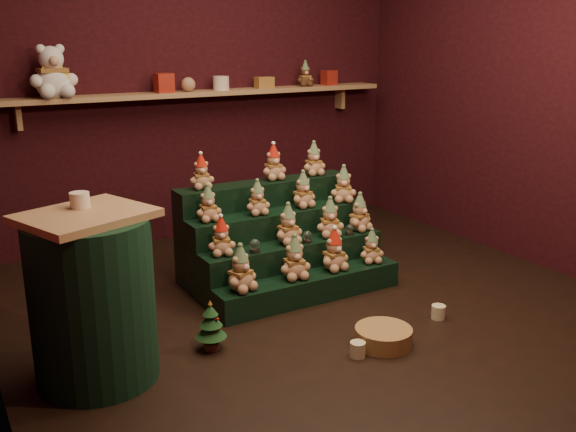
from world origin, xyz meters
TOP-DOWN VIEW (x-y plane):
  - ground at (0.00, 0.00)m, footprint 4.00×4.00m
  - back_wall at (0.00, 2.05)m, footprint 4.00×0.10m
  - right_wall at (2.05, 0.00)m, footprint 0.10×4.00m
  - back_shelf at (0.00, 1.87)m, footprint 3.60×0.26m
  - riser_tier_front at (0.03, 0.15)m, footprint 1.40×0.22m
  - riser_tier_midfront at (0.03, 0.37)m, footprint 1.40×0.22m
  - riser_tier_midback at (0.03, 0.59)m, footprint 1.40×0.22m
  - riser_tier_back at (0.03, 0.81)m, footprint 1.40×0.22m
  - teddy_0 at (-0.50, 0.15)m, footprint 0.27×0.26m
  - teddy_1 at (-0.09, 0.16)m, footprint 0.24×0.22m
  - teddy_2 at (0.24, 0.16)m, footprint 0.23×0.21m
  - teddy_3 at (0.56, 0.15)m, footprint 0.22×0.20m
  - teddy_4 at (-0.53, 0.38)m, footprint 0.22×0.21m
  - teddy_5 at (-0.02, 0.37)m, footprint 0.21×0.19m
  - teddy_6 at (0.33, 0.36)m, footprint 0.25×0.24m
  - teddy_7 at (0.61, 0.37)m, footprint 0.25×0.23m
  - teddy_8 at (-0.52, 0.60)m, footprint 0.19×0.18m
  - teddy_9 at (-0.15, 0.58)m, footprint 0.19×0.18m
  - teddy_10 at (0.24, 0.59)m, footprint 0.21×0.19m
  - teddy_11 at (0.60, 0.57)m, footprint 0.26×0.25m
  - teddy_12 at (-0.47, 0.82)m, footprint 0.20×0.19m
  - teddy_13 at (0.12, 0.83)m, footprint 0.20×0.18m
  - teddy_14 at (0.48, 0.81)m, footprint 0.20×0.18m
  - snow_globe_a at (-0.31, 0.31)m, footprint 0.07×0.07m
  - snow_globe_b at (0.11, 0.31)m, footprint 0.07×0.07m
  - snow_globe_c at (0.47, 0.31)m, footprint 0.06×0.06m
  - side_table at (-1.52, -0.17)m, footprint 0.74×0.68m
  - table_ornament at (-1.52, -0.07)m, footprint 0.10×0.10m
  - mini_christmas_tree at (-0.86, -0.18)m, footprint 0.18×0.18m
  - mug_left at (-0.17, -0.69)m, footprint 0.09×0.09m
  - mug_right at (0.59, -0.54)m, footprint 0.09×0.09m
  - wicker_basket at (0.05, -0.65)m, footprint 0.39×0.39m
  - white_bear at (-1.24, 1.84)m, footprint 0.38×0.34m
  - brown_bear at (1.03, 1.84)m, footprint 0.19×0.17m
  - gift_tin_red_a at (-0.35, 1.85)m, footprint 0.14×0.14m
  - gift_tin_cream at (0.17, 1.85)m, footprint 0.14×0.14m
  - gift_tin_red_b at (1.30, 1.85)m, footprint 0.12×0.12m
  - shelf_plush_ball at (-0.14, 1.85)m, footprint 0.12×0.12m
  - scarf_gift_box at (0.60, 1.85)m, footprint 0.16×0.10m

SIDE VIEW (x-z plane):
  - ground at x=0.00m, z-range 0.00..0.00m
  - mug_left at x=-0.17m, z-range 0.00..0.09m
  - mug_right at x=0.59m, z-range 0.00..0.09m
  - wicker_basket at x=0.05m, z-range 0.00..0.11m
  - riser_tier_front at x=0.03m, z-range 0.00..0.18m
  - mini_christmas_tree at x=-0.86m, z-range 0.00..0.31m
  - riser_tier_midfront at x=0.03m, z-range 0.00..0.36m
  - riser_tier_midback at x=0.03m, z-range 0.00..0.54m
  - teddy_3 at x=0.56m, z-range 0.18..0.43m
  - teddy_2 at x=0.24m, z-range 0.18..0.48m
  - teddy_1 at x=-0.09m, z-range 0.18..0.48m
  - teddy_0 at x=-0.50m, z-range 0.18..0.49m
  - riser_tier_back at x=0.03m, z-range 0.00..0.72m
  - snow_globe_c at x=0.47m, z-range 0.36..0.44m
  - snow_globe_b at x=0.11m, z-range 0.36..0.45m
  - snow_globe_a at x=-0.31m, z-range 0.36..0.46m
  - side_table at x=-1.52m, z-range -0.01..0.92m
  - teddy_4 at x=-0.53m, z-range 0.36..0.62m
  - teddy_7 at x=0.61m, z-range 0.36..0.64m
  - teddy_6 at x=0.33m, z-range 0.36..0.65m
  - teddy_5 at x=-0.02m, z-range 0.36..0.65m
  - teddy_9 at x=-0.15m, z-range 0.54..0.79m
  - teddy_8 at x=-0.52m, z-range 0.54..0.79m
  - teddy_10 at x=0.24m, z-range 0.54..0.81m
  - teddy_11 at x=0.60m, z-range 0.54..0.82m
  - teddy_12 at x=-0.47m, z-range 0.72..0.97m
  - teddy_14 at x=0.48m, z-range 0.72..0.98m
  - teddy_13 at x=0.12m, z-range 0.72..0.99m
  - table_ornament at x=-1.52m, z-range 0.93..1.01m
  - back_shelf at x=0.00m, z-range 1.17..1.41m
  - scarf_gift_box at x=0.60m, z-range 1.32..1.42m
  - gift_tin_cream at x=0.17m, z-range 1.32..1.44m
  - shelf_plush_ball at x=-0.14m, z-range 1.32..1.44m
  - gift_tin_red_b at x=1.30m, z-range 1.32..1.46m
  - back_wall at x=0.00m, z-range 0.00..2.80m
  - right_wall at x=2.05m, z-range 0.00..2.80m
  - gift_tin_red_a at x=-0.35m, z-range 1.32..1.48m
  - brown_bear at x=1.03m, z-range 1.32..1.55m
  - white_bear at x=-1.24m, z-range 1.32..1.82m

